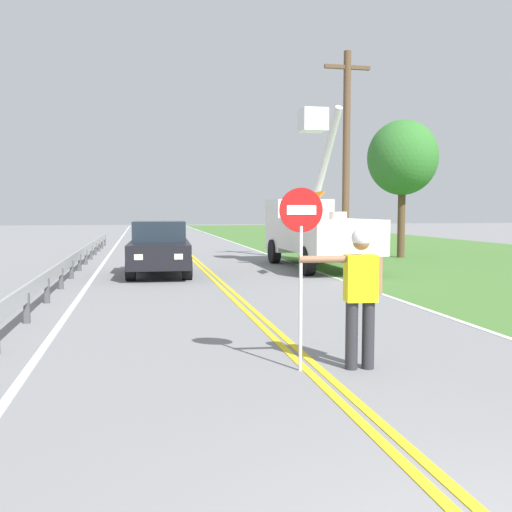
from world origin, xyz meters
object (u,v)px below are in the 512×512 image
(stop_sign_paddle, at_px, (301,237))
(utility_pole_near, at_px, (346,154))
(flagger_worker, at_px, (360,289))
(roadside_tree_verge, at_px, (403,158))
(utility_bucket_truck, at_px, (314,228))
(oncoming_sedan_nearest, at_px, (159,249))

(stop_sign_paddle, height_order, utility_pole_near, utility_pole_near)
(flagger_worker, bearing_deg, roadside_tree_verge, 62.67)
(flagger_worker, bearing_deg, stop_sign_paddle, 175.00)
(roadside_tree_verge, bearing_deg, utility_bucket_truck, -146.87)
(utility_bucket_truck, xyz_separation_m, utility_pole_near, (1.66, 1.25, 2.79))
(utility_bucket_truck, height_order, utility_pole_near, utility_pole_near)
(oncoming_sedan_nearest, bearing_deg, flagger_worker, -79.10)
(flagger_worker, height_order, utility_pole_near, utility_pole_near)
(utility_pole_near, bearing_deg, stop_sign_paddle, -112.43)
(flagger_worker, bearing_deg, utility_bucket_truck, 75.31)
(oncoming_sedan_nearest, bearing_deg, stop_sign_paddle, -82.84)
(oncoming_sedan_nearest, height_order, roadside_tree_verge, roadside_tree_verge)
(stop_sign_paddle, distance_m, roadside_tree_verge, 18.58)
(stop_sign_paddle, bearing_deg, utility_pole_near, 67.57)
(flagger_worker, height_order, utility_bucket_truck, utility_bucket_truck)
(utility_bucket_truck, distance_m, utility_pole_near, 3.48)
(flagger_worker, height_order, oncoming_sedan_nearest, flagger_worker)
(flagger_worker, distance_m, utility_pole_near, 15.30)
(utility_bucket_truck, distance_m, roadside_tree_verge, 6.55)
(utility_pole_near, xyz_separation_m, roadside_tree_verge, (3.28, 1.97, 0.06))
(stop_sign_paddle, xyz_separation_m, oncoming_sedan_nearest, (-1.41, 11.24, -0.88))
(utility_pole_near, bearing_deg, oncoming_sedan_nearest, -158.82)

